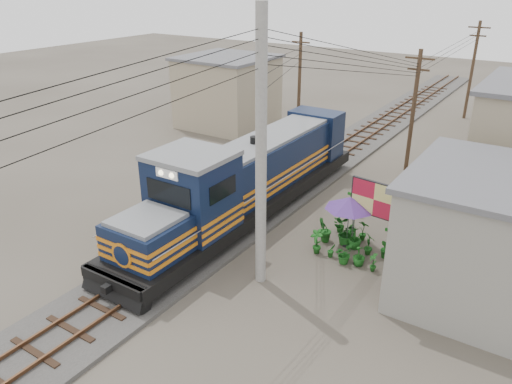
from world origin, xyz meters
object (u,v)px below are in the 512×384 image
Objects in this scene: locomotive at (247,181)px; billboard at (374,201)px; market_umbrella at (350,203)px; vendor at (412,213)px.

billboard is at bearing -0.07° from locomotive.
locomotive is 5.35× the size of billboard.
locomotive reaches higher than billboard.
vendor is (1.92, 2.69, -1.07)m from market_umbrella.
market_umbrella is 1.29× the size of vendor.
billboard is (6.20, -0.01, 0.52)m from locomotive.
locomotive is 6.22m from billboard.
billboard is 3.13m from vendor.
billboard is 1.70× the size of vendor.
vendor is (7.11, 2.64, -0.88)m from locomotive.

